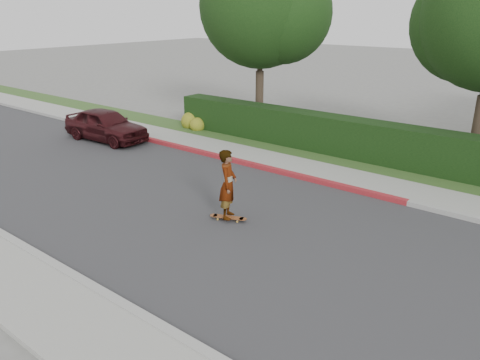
# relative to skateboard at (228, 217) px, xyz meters

# --- Properties ---
(ground) EXTENTS (120.00, 120.00, 0.00)m
(ground) POSITION_rel_skateboard_xyz_m (2.37, -0.13, -0.09)
(ground) COLOR slate
(ground) RESTS_ON ground
(road) EXTENTS (60.00, 8.00, 0.01)m
(road) POSITION_rel_skateboard_xyz_m (2.37, -0.13, -0.08)
(road) COLOR #2D2D30
(road) RESTS_ON ground
(curb_near) EXTENTS (60.00, 0.20, 0.15)m
(curb_near) POSITION_rel_skateboard_xyz_m (2.37, -4.23, -0.01)
(curb_near) COLOR #9E9E99
(curb_near) RESTS_ON ground
(curb_far) EXTENTS (60.00, 0.20, 0.15)m
(curb_far) POSITION_rel_skateboard_xyz_m (2.37, 3.97, -0.01)
(curb_far) COLOR #9E9E99
(curb_far) RESTS_ON ground
(curb_red_section) EXTENTS (12.00, 0.21, 0.15)m
(curb_red_section) POSITION_rel_skateboard_xyz_m (-2.63, 3.97, -0.01)
(curb_red_section) COLOR maroon
(curb_red_section) RESTS_ON ground
(sidewalk_far) EXTENTS (60.00, 1.60, 0.12)m
(sidewalk_far) POSITION_rel_skateboard_xyz_m (2.37, 4.87, -0.03)
(sidewalk_far) COLOR gray
(sidewalk_far) RESTS_ON ground
(planting_strip) EXTENTS (60.00, 1.60, 0.10)m
(planting_strip) POSITION_rel_skateboard_xyz_m (2.37, 6.47, -0.04)
(planting_strip) COLOR #2D4C1E
(planting_strip) RESTS_ON ground
(hedge) EXTENTS (15.00, 1.00, 1.50)m
(hedge) POSITION_rel_skateboard_xyz_m (-0.63, 7.07, 0.66)
(hedge) COLOR black
(hedge) RESTS_ON ground
(flowering_shrub) EXTENTS (1.40, 1.00, 0.90)m
(flowering_shrub) POSITION_rel_skateboard_xyz_m (-7.64, 6.61, 0.25)
(flowering_shrub) COLOR #2D4C19
(flowering_shrub) RESTS_ON ground
(tree_left) EXTENTS (5.99, 5.21, 8.00)m
(tree_left) POSITION_rel_skateboard_xyz_m (-5.14, 8.56, 5.18)
(tree_left) COLOR #33261C
(tree_left) RESTS_ON ground
(skateboard) EXTENTS (1.01, 0.57, 0.09)m
(skateboard) POSITION_rel_skateboard_xyz_m (0.00, 0.00, 0.00)
(skateboard) COLOR gold
(skateboard) RESTS_ON ground
(skateboarder) EXTENTS (0.71, 0.80, 1.85)m
(skateboarder) POSITION_rel_skateboard_xyz_m (0.00, 0.00, 0.94)
(skateboarder) COLOR white
(skateboarder) RESTS_ON skateboard
(car_maroon) EXTENTS (4.07, 1.83, 1.36)m
(car_maroon) POSITION_rel_skateboard_xyz_m (-9.20, 2.96, 0.59)
(car_maroon) COLOR #3E1317
(car_maroon) RESTS_ON ground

